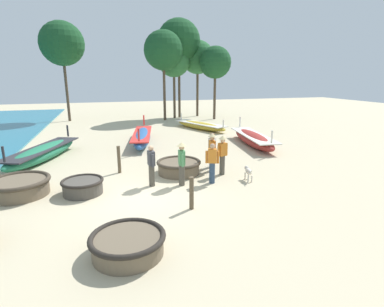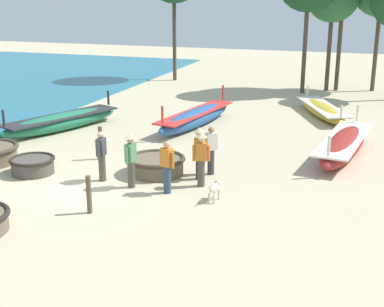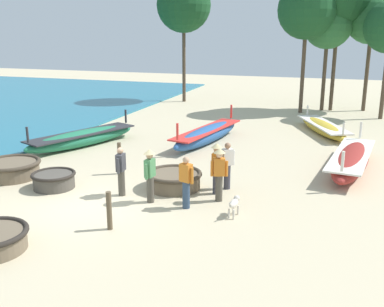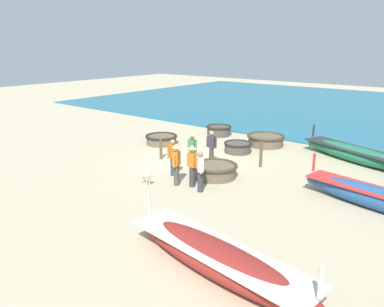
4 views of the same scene
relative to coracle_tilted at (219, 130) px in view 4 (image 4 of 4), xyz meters
name	(u,v)px [view 4 (image 4 of 4)]	position (x,y,z in m)	size (l,w,h in m)	color
ground_plane	(200,158)	(4.57, 2.03, -0.32)	(80.00, 80.00, 0.00)	#C6B793
coracle_tilted	(219,130)	(0.00, 0.00, 0.00)	(1.54, 1.54, 0.59)	#4C473F
coracle_front_right	(161,139)	(3.75, -1.28, -0.03)	(1.78, 1.78, 0.52)	brown
coracle_upturned	(266,140)	(0.43, 3.41, 0.01)	(2.05, 2.05, 0.61)	brown
coracle_center	(238,147)	(2.53, 2.94, -0.03)	(1.45, 1.45, 0.53)	#4C473F
coracle_far_left	(215,170)	(6.32, 4.19, -0.01)	(1.88, 1.88, 0.57)	brown
long_boat_green_hull	(217,258)	(11.89, 8.18, 0.07)	(1.88, 5.77, 1.36)	maroon
long_boat_blue_hull	(355,154)	(0.40, 8.11, 0.06)	(3.17, 5.78, 1.31)	#237551
fisherman_crouching	(173,157)	(7.27, 2.70, 0.52)	(0.50, 0.33, 1.57)	#2D425B
fisherman_hauling	(200,171)	(8.00, 4.70, 0.52)	(0.42, 0.39, 1.57)	#383842
fisherman_standing_left	(176,162)	(8.04, 3.56, 0.64)	(0.51, 0.36, 1.67)	#4C473D
fisherman_by_coracle	(192,163)	(7.79, 4.14, 0.64)	(0.36, 0.53, 1.67)	#383842
fisherman_with_hat	(192,148)	(6.09, 2.79, 0.64)	(0.36, 0.53, 1.67)	#4C473D
fisherman_standing_right	(211,147)	(4.99, 3.04, 0.52)	(0.25, 0.53, 1.57)	#4C473D
dog	(146,176)	(8.75, 2.57, 0.05)	(0.26, 0.68, 0.55)	beige
mooring_post_shoreline	(261,154)	(3.90, 5.01, 0.27)	(0.14, 0.14, 1.17)	brown
mooring_post_mid_beach	(161,149)	(5.86, 0.67, 0.21)	(0.14, 0.14, 1.05)	brown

